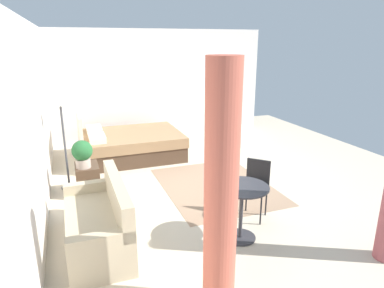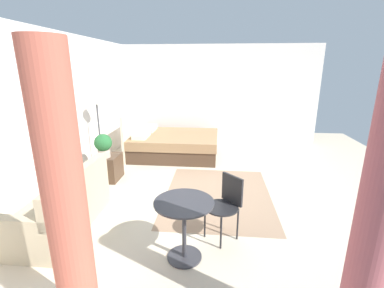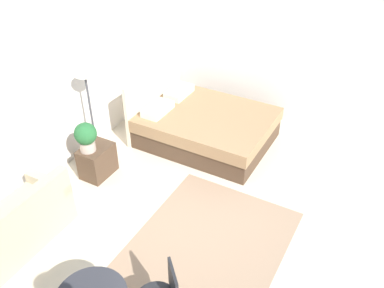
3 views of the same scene
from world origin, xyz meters
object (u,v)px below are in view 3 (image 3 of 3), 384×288
Objects in this scene: nightstand at (97,161)px; bed at (203,125)px; floor_lamp at (86,83)px; couch at (11,230)px; potted_plant at (86,136)px.

bed is at bearing -31.17° from nightstand.
floor_lamp is at bearing 42.05° from nightstand.
floor_lamp is (-1.30, 1.30, 1.06)m from bed.
couch is at bearing -178.85° from nightstand.
couch is 0.97× the size of floor_lamp.
bed is 2.12m from floor_lamp.
potted_plant is at bearing 154.17° from nightstand.
bed is 1.36× the size of couch.
potted_plant reaches higher than couch.
potted_plant is at bearing 149.13° from bed.
bed is 2.08m from potted_plant.
nightstand is 0.52m from potted_plant.
couch is at bearing -170.42° from floor_lamp.
bed is 1.92m from nightstand.
bed is at bearing -45.11° from floor_lamp.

